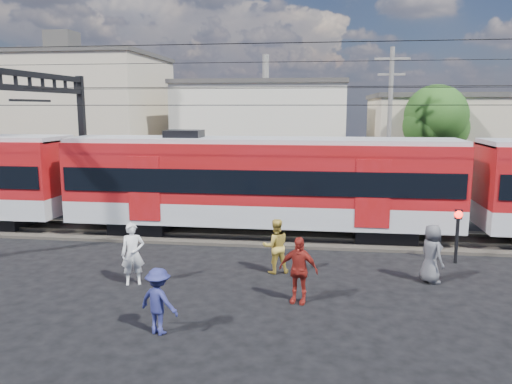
# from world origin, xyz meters

# --- Properties ---
(ground) EXTENTS (120.00, 120.00, 0.00)m
(ground) POSITION_xyz_m (0.00, 0.00, 0.00)
(ground) COLOR black
(ground) RESTS_ON ground
(track_bed) EXTENTS (70.00, 3.40, 0.12)m
(track_bed) POSITION_xyz_m (0.00, 8.00, 0.06)
(track_bed) COLOR #2D2823
(track_bed) RESTS_ON ground
(rail_near) EXTENTS (70.00, 0.12, 0.12)m
(rail_near) POSITION_xyz_m (0.00, 7.25, 0.18)
(rail_near) COLOR #59544C
(rail_near) RESTS_ON track_bed
(rail_far) EXTENTS (70.00, 0.12, 0.12)m
(rail_far) POSITION_xyz_m (0.00, 8.75, 0.18)
(rail_far) COLOR #59544C
(rail_far) RESTS_ON track_bed
(commuter_train) EXTENTS (50.30, 3.08, 4.17)m
(commuter_train) POSITION_xyz_m (0.17, 8.00, 2.40)
(commuter_train) COLOR black
(commuter_train) RESTS_ON ground
(catenary) EXTENTS (70.00, 9.30, 7.52)m
(catenary) POSITION_xyz_m (-8.65, 8.00, 5.14)
(catenary) COLOR black
(catenary) RESTS_ON ground
(building_west) EXTENTS (14.28, 10.20, 9.30)m
(building_west) POSITION_xyz_m (-17.00, 24.00, 4.66)
(building_west) COLOR #BCAB90
(building_west) RESTS_ON ground
(building_midwest) EXTENTS (12.24, 12.24, 7.30)m
(building_midwest) POSITION_xyz_m (-2.00, 27.00, 3.66)
(building_midwest) COLOR beige
(building_midwest) RESTS_ON ground
(building_mideast) EXTENTS (16.32, 10.20, 6.30)m
(building_mideast) POSITION_xyz_m (14.00, 24.00, 3.16)
(building_mideast) COLOR #BCAB90
(building_mideast) RESTS_ON ground
(utility_pole_mid) EXTENTS (1.80, 0.24, 8.50)m
(utility_pole_mid) POSITION_xyz_m (6.00, 15.00, 4.53)
(utility_pole_mid) COLOR slate
(utility_pole_mid) RESTS_ON ground
(tree_near) EXTENTS (3.82, 3.64, 6.72)m
(tree_near) POSITION_xyz_m (9.19, 18.09, 4.66)
(tree_near) COLOR #382619
(tree_near) RESTS_ON ground
(pedestrian_a) EXTENTS (0.82, 0.68, 1.93)m
(pedestrian_a) POSITION_xyz_m (-3.20, 1.80, 0.97)
(pedestrian_a) COLOR silver
(pedestrian_a) RESTS_ON ground
(pedestrian_b) EXTENTS (1.06, 0.93, 1.82)m
(pedestrian_b) POSITION_xyz_m (1.06, 3.45, 0.91)
(pedestrian_b) COLOR gold
(pedestrian_b) RESTS_ON ground
(pedestrian_c) EXTENTS (1.21, 0.95, 1.64)m
(pedestrian_c) POSITION_xyz_m (-1.30, -1.40, 0.82)
(pedestrian_c) COLOR navy
(pedestrian_c) RESTS_ON ground
(pedestrian_d) EXTENTS (1.19, 0.70, 1.90)m
(pedestrian_d) POSITION_xyz_m (1.93, 1.00, 0.95)
(pedestrian_d) COLOR maroon
(pedestrian_d) RESTS_ON ground
(pedestrian_e) EXTENTS (0.93, 1.07, 1.85)m
(pedestrian_e) POSITION_xyz_m (5.97, 3.19, 0.92)
(pedestrian_e) COLOR #4B4B50
(pedestrian_e) RESTS_ON ground
(crossing_signal) EXTENTS (0.28, 0.28, 1.93)m
(crossing_signal) POSITION_xyz_m (7.25, 5.31, 1.34)
(crossing_signal) COLOR black
(crossing_signal) RESTS_ON ground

